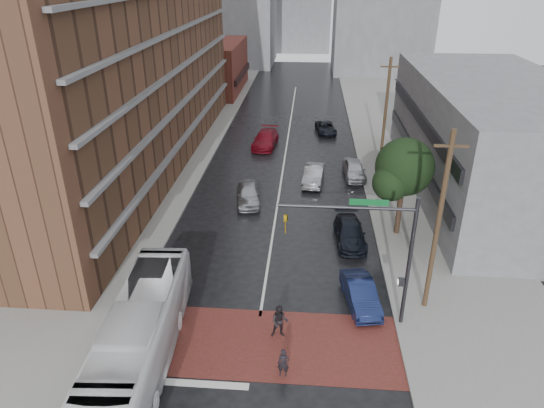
# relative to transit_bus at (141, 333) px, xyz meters

# --- Properties ---
(ground) EXTENTS (160.00, 160.00, 0.00)m
(ground) POSITION_rel_transit_bus_xyz_m (5.09, 1.00, -1.57)
(ground) COLOR black
(ground) RESTS_ON ground
(crosswalk) EXTENTS (14.00, 5.00, 0.02)m
(crosswalk) POSITION_rel_transit_bus_xyz_m (5.09, 1.50, -1.56)
(crosswalk) COLOR maroon
(crosswalk) RESTS_ON ground
(sidewalk_west) EXTENTS (9.00, 90.00, 0.15)m
(sidewalk_west) POSITION_rel_transit_bus_xyz_m (-6.41, 26.00, -1.50)
(sidewalk_west) COLOR gray
(sidewalk_west) RESTS_ON ground
(sidewalk_east) EXTENTS (9.00, 90.00, 0.15)m
(sidewalk_east) POSITION_rel_transit_bus_xyz_m (16.59, 26.00, -1.50)
(sidewalk_east) COLOR gray
(sidewalk_east) RESTS_ON ground
(apartment_block) EXTENTS (10.00, 44.00, 28.00)m
(apartment_block) POSITION_rel_transit_bus_xyz_m (-8.91, 25.00, 12.43)
(apartment_block) COLOR brown
(apartment_block) RESTS_ON ground
(storefront_west) EXTENTS (8.00, 16.00, 7.00)m
(storefront_west) POSITION_rel_transit_bus_xyz_m (-6.91, 55.00, 1.93)
(storefront_west) COLOR maroon
(storefront_west) RESTS_ON ground
(building_east) EXTENTS (11.00, 26.00, 9.00)m
(building_east) POSITION_rel_transit_bus_xyz_m (21.59, 21.00, 2.93)
(building_east) COLOR gray
(building_east) RESTS_ON ground
(street_tree) EXTENTS (4.20, 4.10, 6.90)m
(street_tree) POSITION_rel_transit_bus_xyz_m (13.61, 13.03, 3.16)
(street_tree) COLOR #332319
(street_tree) RESTS_ON ground
(signal_mast) EXTENTS (6.50, 0.30, 7.20)m
(signal_mast) POSITION_rel_transit_bus_xyz_m (10.94, 3.50, 3.16)
(signal_mast) COLOR #2D2D33
(signal_mast) RESTS_ON ground
(utility_pole_near) EXTENTS (1.60, 0.26, 10.00)m
(utility_pole_near) POSITION_rel_transit_bus_xyz_m (13.89, 5.00, 3.57)
(utility_pole_near) COLOR #473321
(utility_pole_near) RESTS_ON ground
(utility_pole_far) EXTENTS (1.60, 0.26, 10.00)m
(utility_pole_far) POSITION_rel_transit_bus_xyz_m (13.89, 25.00, 3.57)
(utility_pole_far) COLOR #473321
(utility_pole_far) RESTS_ON ground
(transit_bus) EXTENTS (3.29, 11.41, 3.14)m
(transit_bus) POSITION_rel_transit_bus_xyz_m (0.00, 0.00, 0.00)
(transit_bus) COLOR silver
(transit_bus) RESTS_ON ground
(pedestrian_a) EXTENTS (0.54, 0.37, 1.44)m
(pedestrian_a) POSITION_rel_transit_bus_xyz_m (6.55, -0.50, -0.85)
(pedestrian_a) COLOR black
(pedestrian_a) RESTS_ON ground
(pedestrian_b) EXTENTS (0.91, 0.73, 1.77)m
(pedestrian_b) POSITION_rel_transit_bus_xyz_m (6.22, 2.11, -0.68)
(pedestrian_b) COLOR black
(pedestrian_b) RESTS_ON ground
(car_travel_a) EXTENTS (2.42, 4.63, 1.50)m
(car_travel_a) POSITION_rel_transit_bus_xyz_m (2.78, 17.17, -0.82)
(car_travel_a) COLOR #A4A6AB
(car_travel_a) RESTS_ON ground
(car_travel_b) EXTENTS (2.03, 4.63, 1.48)m
(car_travel_b) POSITION_rel_transit_bus_xyz_m (7.87, 21.49, -0.83)
(car_travel_b) COLOR #A5A6AC
(car_travel_b) RESTS_ON ground
(car_travel_c) EXTENTS (2.68, 5.59, 1.57)m
(car_travel_c) POSITION_rel_transit_bus_xyz_m (2.92, 30.54, -0.79)
(car_travel_c) COLOR maroon
(car_travel_c) RESTS_ON ground
(suv_travel) EXTENTS (2.56, 4.51, 1.19)m
(suv_travel) POSITION_rel_transit_bus_xyz_m (9.21, 35.59, -0.98)
(suv_travel) COLOR black
(suv_travel) RESTS_ON ground
(car_parked_near) EXTENTS (2.14, 4.35, 1.37)m
(car_parked_near) POSITION_rel_transit_bus_xyz_m (10.43, 5.00, -0.88)
(car_parked_near) COLOR #131D45
(car_parked_near) RESTS_ON ground
(car_parked_mid) EXTENTS (2.18, 4.77, 1.35)m
(car_parked_mid) POSITION_rel_transit_bus_xyz_m (10.29, 11.73, -0.89)
(car_parked_mid) COLOR black
(car_parked_mid) RESTS_ON ground
(car_parked_far) EXTENTS (2.01, 4.49, 1.50)m
(car_parked_far) POSITION_rel_transit_bus_xyz_m (11.39, 23.00, -0.82)
(car_parked_far) COLOR #AFB1B7
(car_parked_far) RESTS_ON ground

